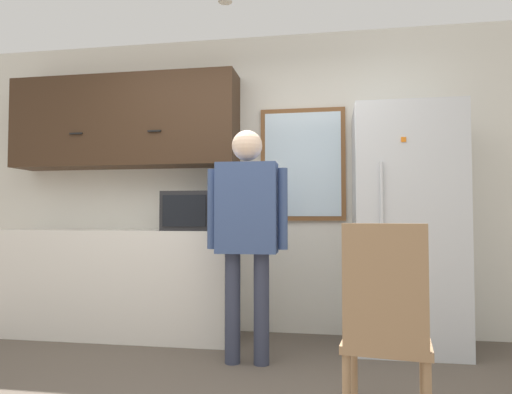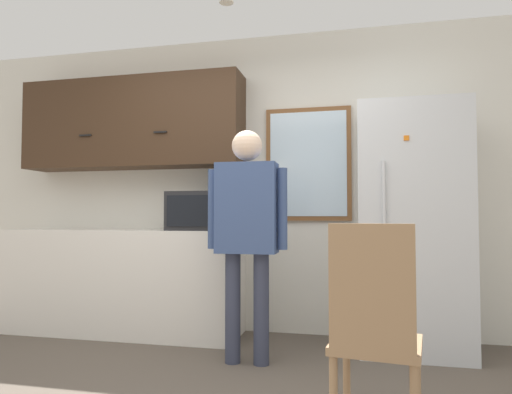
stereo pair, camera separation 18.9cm
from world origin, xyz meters
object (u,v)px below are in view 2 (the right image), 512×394
at_px(person, 247,221).
at_px(chair, 374,325).
at_px(refrigerator, 412,227).
at_px(microwave, 201,211).

distance_m(person, chair, 1.35).
bearing_deg(refrigerator, chair, -102.48).
xyz_separation_m(microwave, chair, (1.38, -1.46, -0.55)).
bearing_deg(refrigerator, person, -154.45).
relative_size(person, chair, 1.65).
height_order(refrigerator, chair, refrigerator).
xyz_separation_m(person, chair, (0.85, -0.94, -0.48)).
relative_size(refrigerator, chair, 1.89).
distance_m(microwave, person, 0.75).
bearing_deg(microwave, person, -44.59).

